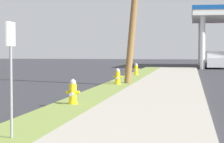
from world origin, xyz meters
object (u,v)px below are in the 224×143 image
(car_silver_by_near_pump, at_px, (215,61))
(street_sign_post, at_px, (11,55))
(fire_hydrant_second, at_px, (73,93))
(fire_hydrant_third, at_px, (118,77))
(fire_hydrant_fourth, at_px, (136,70))

(car_silver_by_near_pump, bearing_deg, street_sign_post, -98.68)
(fire_hydrant_second, height_order, fire_hydrant_third, same)
(street_sign_post, distance_m, car_silver_by_near_pump, 35.47)
(fire_hydrant_second, xyz_separation_m, car_silver_by_near_pump, (5.57, 29.77, 0.28))
(fire_hydrant_third, relative_size, street_sign_post, 0.35)
(street_sign_post, bearing_deg, fire_hydrant_second, 92.45)
(fire_hydrant_third, xyz_separation_m, street_sign_post, (0.14, -13.22, 1.19))
(fire_hydrant_fourth, xyz_separation_m, street_sign_post, (0.22, -21.11, 1.19))
(fire_hydrant_fourth, relative_size, car_silver_by_near_pump, 0.16)
(fire_hydrant_fourth, height_order, car_silver_by_near_pump, car_silver_by_near_pump)
(fire_hydrant_third, height_order, car_silver_by_near_pump, car_silver_by_near_pump)
(fire_hydrant_second, relative_size, car_silver_by_near_pump, 0.16)
(fire_hydrant_fourth, relative_size, street_sign_post, 0.35)
(fire_hydrant_fourth, bearing_deg, fire_hydrant_third, -89.43)
(fire_hydrant_second, distance_m, fire_hydrant_fourth, 15.83)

